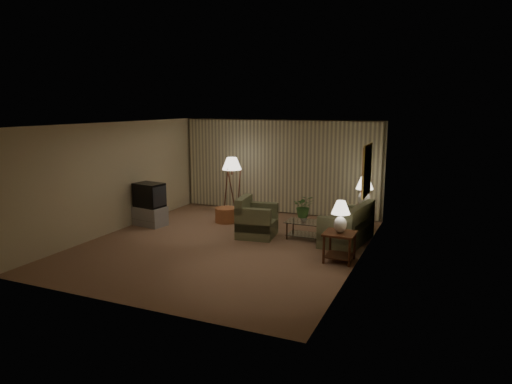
% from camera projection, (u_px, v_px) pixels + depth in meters
% --- Properties ---
extents(ground, '(7.00, 7.00, 0.00)m').
position_uv_depth(ground, '(225.00, 244.00, 10.36)').
color(ground, '#8E654E').
rests_on(ground, ground).
extents(room_shell, '(6.04, 7.02, 2.72)m').
position_uv_depth(room_shell, '(253.00, 160.00, 11.38)').
color(room_shell, beige).
rests_on(room_shell, ground).
extents(sofa, '(1.81, 1.23, 0.71)m').
position_uv_depth(sofa, '(347.00, 227.00, 10.42)').
color(sofa, '#757653').
rests_on(sofa, ground).
extents(armchair, '(1.12, 1.08, 0.75)m').
position_uv_depth(armchair, '(257.00, 221.00, 10.89)').
color(armchair, '#757653').
rests_on(armchair, ground).
extents(side_table_near, '(0.61, 0.61, 0.60)m').
position_uv_depth(side_table_near, '(340.00, 241.00, 9.13)').
color(side_table_near, '#3A1B0F').
rests_on(side_table_near, ground).
extents(side_table_far, '(0.45, 0.38, 0.60)m').
position_uv_depth(side_table_far, '(363.00, 214.00, 11.48)').
color(side_table_far, '#3A1B0F').
rests_on(side_table_far, ground).
extents(table_lamp_near, '(0.38, 0.38, 0.65)m').
position_uv_depth(table_lamp_near, '(341.00, 214.00, 9.03)').
color(table_lamp_near, silver).
rests_on(table_lamp_near, side_table_near).
extents(table_lamp_far, '(0.43, 0.43, 0.75)m').
position_uv_depth(table_lamp_far, '(364.00, 189.00, 11.36)').
color(table_lamp_far, silver).
rests_on(table_lamp_far, side_table_far).
extents(coffee_table, '(1.10, 0.60, 0.41)m').
position_uv_depth(coffee_table, '(310.00, 228.00, 10.68)').
color(coffee_table, silver).
rests_on(coffee_table, ground).
extents(tv_cabinet, '(0.98, 0.76, 0.50)m').
position_uv_depth(tv_cabinet, '(150.00, 216.00, 11.93)').
color(tv_cabinet, '#959597').
rests_on(tv_cabinet, ground).
extents(crt_tv, '(0.87, 0.73, 0.62)m').
position_uv_depth(crt_tv, '(149.00, 195.00, 11.82)').
color(crt_tv, black).
rests_on(crt_tv, tv_cabinet).
extents(floor_lamp, '(0.54, 0.54, 1.67)m').
position_uv_depth(floor_lamp, '(232.00, 186.00, 12.81)').
color(floor_lamp, '#3A1B0F').
rests_on(floor_lamp, ground).
extents(ottoman, '(0.71, 0.71, 0.39)m').
position_uv_depth(ottoman, '(226.00, 215.00, 12.26)').
color(ottoman, '#B4613C').
rests_on(ottoman, ground).
extents(vase, '(0.19, 0.19, 0.16)m').
position_uv_depth(vase, '(304.00, 218.00, 10.69)').
color(vase, silver).
rests_on(vase, coffee_table).
extents(flowers, '(0.58, 0.55, 0.53)m').
position_uv_depth(flowers, '(304.00, 204.00, 10.63)').
color(flowers, '#437935').
rests_on(flowers, vase).
extents(book, '(0.30, 0.31, 0.02)m').
position_uv_depth(book, '(319.00, 224.00, 10.46)').
color(book, olive).
rests_on(book, coffee_table).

